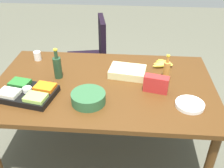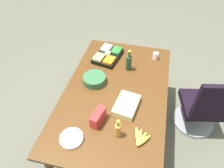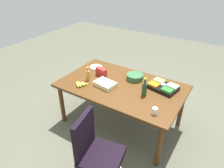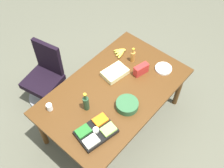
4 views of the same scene
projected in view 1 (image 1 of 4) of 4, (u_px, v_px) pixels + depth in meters
name	position (u px, v px, depth m)	size (l,w,h in m)	color
ground_plane	(105.00, 145.00, 2.65)	(10.00, 10.00, 0.00)	#595848
conference_table	(104.00, 90.00, 2.28)	(1.91, 1.16, 0.76)	#4E2E13
office_chair	(90.00, 64.00, 3.38)	(0.57, 0.57, 0.96)	gray
sheet_cake	(127.00, 72.00, 2.34)	(0.32, 0.22, 0.07)	beige
veggie_tray	(28.00, 93.00, 2.06)	(0.47, 0.38, 0.09)	black
paper_plate_stack	(190.00, 105.00, 1.96)	(0.22, 0.22, 0.03)	white
paper_cup	(37.00, 56.00, 2.59)	(0.07, 0.07, 0.09)	white
wine_bottle	(58.00, 67.00, 2.27)	(0.08, 0.08, 0.28)	#234127
banana_bunch	(163.00, 64.00, 2.49)	(0.21, 0.17, 0.04)	yellow
chip_bag_red	(156.00, 84.00, 2.11)	(0.20, 0.08, 0.14)	red
salad_bowl	(88.00, 98.00, 1.99)	(0.27, 0.27, 0.09)	#2F5F37
dressing_bottle	(167.00, 69.00, 2.27)	(0.07, 0.07, 0.23)	#C38337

